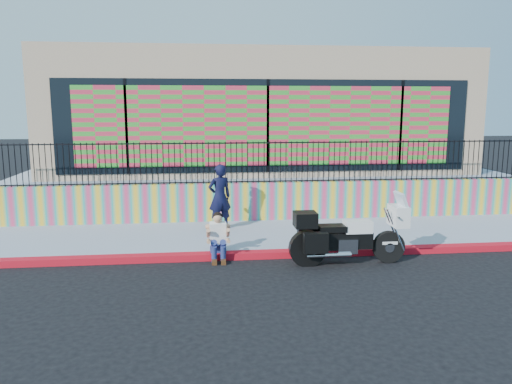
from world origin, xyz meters
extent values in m
plane|color=black|center=(0.00, 0.00, 0.00)|extent=(90.00, 90.00, 0.00)
cube|color=red|center=(0.00, 0.00, 0.07)|extent=(16.00, 0.30, 0.15)
cube|color=gray|center=(0.00, 1.65, 0.07)|extent=(16.00, 3.00, 0.15)
cube|color=#E13B6B|center=(0.00, 3.25, 0.70)|extent=(16.00, 0.20, 1.10)
cube|color=gray|center=(0.00, 8.35, 0.62)|extent=(16.00, 10.00, 1.25)
cube|color=tan|center=(0.00, 8.15, 3.25)|extent=(14.00, 8.00, 4.00)
cube|color=black|center=(0.00, 4.13, 2.85)|extent=(12.60, 0.04, 2.80)
cube|color=#D42F48|center=(0.00, 4.10, 2.85)|extent=(11.48, 0.02, 2.40)
cylinder|color=black|center=(2.08, -0.67, 0.36)|extent=(0.72, 0.15, 0.72)
cylinder|color=black|center=(0.23, -0.67, 0.36)|extent=(0.72, 0.15, 0.72)
cube|color=black|center=(1.16, -0.67, 0.54)|extent=(1.03, 0.30, 0.37)
cube|color=silver|center=(1.10, -0.67, 0.43)|extent=(0.43, 0.37, 0.33)
cube|color=white|center=(1.35, -0.67, 0.85)|extent=(0.60, 0.35, 0.26)
cube|color=black|center=(0.78, -0.67, 0.82)|extent=(0.60, 0.37, 0.13)
cube|color=white|center=(2.27, -0.67, 1.06)|extent=(0.33, 0.56, 0.46)
cube|color=silver|center=(2.32, -0.67, 1.41)|extent=(0.20, 0.50, 0.37)
cube|color=black|center=(0.18, -0.67, 1.03)|extent=(0.48, 0.46, 0.33)
cube|color=black|center=(0.34, -0.99, 0.60)|extent=(0.52, 0.20, 0.43)
cube|color=black|center=(0.34, -0.34, 0.60)|extent=(0.52, 0.20, 0.43)
cube|color=white|center=(2.08, -0.67, 0.47)|extent=(0.35, 0.17, 0.07)
imported|color=black|center=(-1.55, 2.25, 1.03)|extent=(0.75, 0.61, 1.77)
cube|color=navy|center=(-1.69, 0.10, 0.24)|extent=(0.36, 0.28, 0.18)
cube|color=white|center=(-1.69, 0.06, 0.59)|extent=(0.38, 0.27, 0.54)
sphere|color=tan|center=(-1.69, 0.02, 0.95)|extent=(0.21, 0.21, 0.21)
cube|color=#472814|center=(-1.79, -0.34, 0.05)|extent=(0.11, 0.26, 0.10)
cube|color=#472814|center=(-1.59, -0.34, 0.05)|extent=(0.11, 0.26, 0.10)
camera|label=1|loc=(-2.04, -10.99, 3.44)|focal=35.00mm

